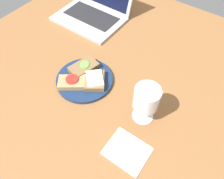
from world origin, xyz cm
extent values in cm
cube|color=brown|center=(0.00, 0.00, 1.50)|extent=(140.00, 140.00, 3.00)
cylinder|color=navy|center=(-7.77, -5.16, 3.73)|extent=(22.67, 22.67, 1.47)
cube|color=#A88456|center=(-9.28, -9.67, 5.53)|extent=(13.31, 12.17, 2.14)
cylinder|color=red|center=(-9.98, -9.58, 6.90)|extent=(4.89, 4.89, 0.60)
cube|color=brown|center=(-3.11, -4.20, 5.57)|extent=(11.51, 11.99, 2.21)
cube|color=#F4EAB7|center=(-3.11, -4.20, 7.02)|extent=(10.13, 10.11, 0.69)
cube|color=brown|center=(-10.93, -1.59, 5.72)|extent=(9.48, 12.71, 2.51)
cylinder|color=#6BB74C|center=(-10.58, -1.38, 7.17)|extent=(3.46, 3.46, 0.41)
cylinder|color=#6BB74C|center=(-10.93, -0.78, 7.17)|extent=(3.53, 3.53, 0.40)
cylinder|color=white|center=(19.59, -5.41, 3.20)|extent=(7.58, 7.58, 0.40)
cylinder|color=white|center=(19.59, -5.41, 6.85)|extent=(1.11, 1.11, 6.90)
cylinder|color=white|center=(19.59, -5.41, 14.29)|extent=(8.60, 8.60, 7.96)
cylinder|color=white|center=(19.59, -5.41, 13.07)|extent=(7.91, 7.91, 5.53)
cube|color=#ADAFB5|center=(-32.03, 27.04, 3.72)|extent=(33.61, 23.78, 1.45)
cube|color=#232326|center=(-32.03, 29.18, 4.53)|extent=(27.56, 13.08, 0.16)
cube|color=white|center=(22.30, -19.68, 3.20)|extent=(13.67, 11.52, 0.40)
camera|label=1|loc=(33.70, -43.91, 71.65)|focal=35.00mm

